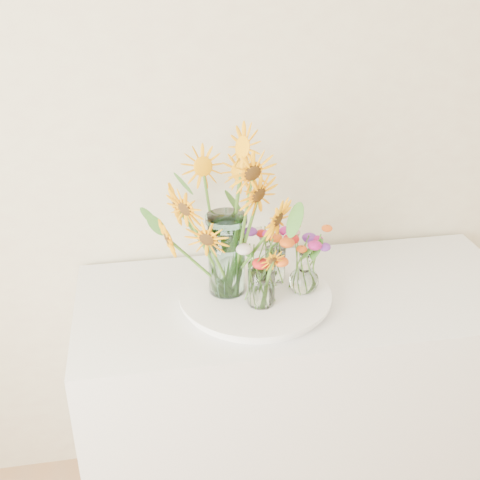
{
  "coord_description": "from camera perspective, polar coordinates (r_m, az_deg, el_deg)",
  "views": [
    {
      "loc": [
        -0.57,
        0.39,
        1.9
      ],
      "look_at": [
        -0.3,
        1.91,
        1.12
      ],
      "focal_mm": 45.0,
      "sensor_mm": 36.0,
      "label": 1
    }
  ],
  "objects": [
    {
      "name": "small_vase_b",
      "position": [
        1.83,
        6.13,
        -3.09
      ],
      "size": [
        0.11,
        0.11,
        0.13
      ],
      "primitive_type": null,
      "rotation": [
        0.0,
        0.0,
        -0.18
      ],
      "color": "white",
      "rests_on": "tray"
    },
    {
      "name": "wildflower_posy_a",
      "position": [
        1.73,
        2.06,
        -2.98
      ],
      "size": [
        0.19,
        0.19,
        0.23
      ],
      "primitive_type": null,
      "color": "#E35713",
      "rests_on": "tray"
    },
    {
      "name": "mason_jar",
      "position": [
        1.78,
        -1.27,
        -1.39
      ],
      "size": [
        0.14,
        0.14,
        0.26
      ],
      "primitive_type": "cylinder",
      "rotation": [
        0.0,
        0.0,
        -0.28
      ],
      "color": "#A2D0CE",
      "rests_on": "tray"
    },
    {
      "name": "sunflower_bouquet",
      "position": [
        1.73,
        -1.31,
        2.26
      ],
      "size": [
        0.94,
        0.94,
        0.51
      ],
      "primitive_type": null,
      "rotation": [
        0.0,
        0.0,
        -0.28
      ],
      "color": "#FBA005",
      "rests_on": "tray"
    },
    {
      "name": "counter",
      "position": [
        2.17,
        5.39,
        -15.18
      ],
      "size": [
        1.4,
        0.6,
        0.9
      ],
      "primitive_type": "cube",
      "color": "white",
      "rests_on": "ground_plane"
    },
    {
      "name": "wildflower_posy_c",
      "position": [
        1.86,
        3.38,
        -1.15
      ],
      "size": [
        0.19,
        0.19,
        0.2
      ],
      "primitive_type": null,
      "color": "#E35713",
      "rests_on": "tray"
    },
    {
      "name": "wildflower_posy_b",
      "position": [
        1.8,
        6.19,
        -1.86
      ],
      "size": [
        0.19,
        0.19,
        0.22
      ],
      "primitive_type": null,
      "color": "#E35713",
      "rests_on": "tray"
    },
    {
      "name": "tray",
      "position": [
        1.84,
        1.44,
        -5.45
      ],
      "size": [
        0.44,
        0.44,
        0.02
      ],
      "primitive_type": "cylinder",
      "color": "white",
      "rests_on": "counter"
    },
    {
      "name": "small_vase_c",
      "position": [
        1.88,
        3.34,
        -2.36
      ],
      "size": [
        0.08,
        0.08,
        0.11
      ],
      "primitive_type": "cylinder",
      "rotation": [
        0.0,
        0.0,
        -0.34
      ],
      "color": "white",
      "rests_on": "tray"
    },
    {
      "name": "small_vase_a",
      "position": [
        1.75,
        2.04,
        -4.25
      ],
      "size": [
        0.09,
        0.09,
        0.14
      ],
      "primitive_type": "cylinder",
      "rotation": [
        0.0,
        0.0,
        -0.17
      ],
      "color": "white",
      "rests_on": "tray"
    }
  ]
}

